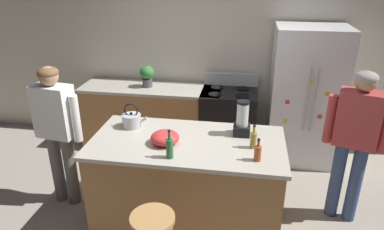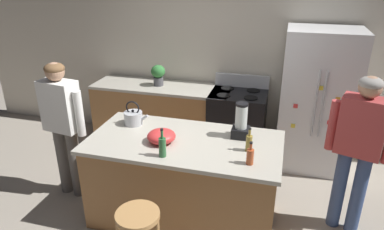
% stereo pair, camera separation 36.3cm
% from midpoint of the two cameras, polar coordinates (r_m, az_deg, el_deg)
% --- Properties ---
extents(ground_plane, '(14.00, 14.00, 0.00)m').
position_cam_midpoint_polar(ground_plane, '(3.96, 1.53, -16.13)').
color(ground_plane, '#9E9384').
extents(back_wall, '(8.00, 0.10, 2.70)m').
position_cam_midpoint_polar(back_wall, '(5.11, 7.08, 9.93)').
color(back_wall, beige).
rests_on(back_wall, ground_plane).
extents(kitchen_island, '(1.92, 0.99, 0.92)m').
position_cam_midpoint_polar(kitchen_island, '(3.69, 1.60, -10.57)').
color(kitchen_island, '#9E6B3D').
rests_on(kitchen_island, ground_plane).
extents(back_counter_run, '(2.00, 0.64, 0.92)m').
position_cam_midpoint_polar(back_counter_run, '(5.20, -2.83, -0.04)').
color(back_counter_run, '#9E6B3D').
rests_on(back_counter_run, ground_plane).
extents(refrigerator, '(0.90, 0.73, 1.83)m').
position_cam_midpoint_polar(refrigerator, '(4.79, 21.71, 2.06)').
color(refrigerator, silver).
rests_on(refrigerator, ground_plane).
extents(stove_range, '(0.76, 0.65, 1.10)m').
position_cam_midpoint_polar(stove_range, '(4.96, 9.46, -1.40)').
color(stove_range, black).
rests_on(stove_range, ground_plane).
extents(person_by_island_left, '(0.60, 0.27, 1.60)m').
position_cam_midpoint_polar(person_by_island_left, '(4.02, -18.04, -0.60)').
color(person_by_island_left, '#66605B').
rests_on(person_by_island_left, ground_plane).
extents(person_by_sink_right, '(0.59, 0.33, 1.64)m').
position_cam_midpoint_polar(person_by_sink_right, '(3.70, 28.14, -4.03)').
color(person_by_sink_right, '#384C7A').
rests_on(person_by_sink_right, ground_plane).
extents(bar_stool, '(0.36, 0.36, 0.70)m').
position_cam_midpoint_polar(bar_stool, '(3.00, -5.13, -18.15)').
color(bar_stool, '#B7844C').
rests_on(bar_stool, ground_plane).
extents(potted_plant, '(0.20, 0.20, 0.30)m').
position_cam_midpoint_polar(potted_plant, '(5.00, -3.47, 6.70)').
color(potted_plant, '#4C4C51').
rests_on(potted_plant, back_counter_run).
extents(blender_appliance, '(0.17, 0.17, 0.36)m').
position_cam_midpoint_polar(blender_appliance, '(3.52, 10.93, -1.33)').
color(blender_appliance, black).
rests_on(blender_appliance, kitchen_island).
extents(bottle_olive_oil, '(0.07, 0.07, 0.28)m').
position_cam_midpoint_polar(bottle_olive_oil, '(3.14, -1.55, -5.21)').
color(bottle_olive_oil, '#2D6638').
rests_on(bottle_olive_oil, kitchen_island).
extents(bottle_vinegar, '(0.06, 0.06, 0.24)m').
position_cam_midpoint_polar(bottle_vinegar, '(3.31, 12.41, -4.49)').
color(bottle_vinegar, olive).
rests_on(bottle_vinegar, kitchen_island).
extents(bottle_cooking_sauce, '(0.06, 0.06, 0.22)m').
position_cam_midpoint_polar(bottle_cooking_sauce, '(3.11, 12.81, -6.63)').
color(bottle_cooking_sauce, '#B24C26').
rests_on(bottle_cooking_sauce, kitchen_island).
extents(mixing_bowl, '(0.28, 0.28, 0.13)m').
position_cam_midpoint_polar(mixing_bowl, '(3.40, -1.98, -3.55)').
color(mixing_bowl, red).
rests_on(mixing_bowl, kitchen_island).
extents(tea_kettle, '(0.28, 0.20, 0.27)m').
position_cam_midpoint_polar(tea_kettle, '(3.80, -6.86, -0.45)').
color(tea_kettle, '#B7BABF').
rests_on(tea_kettle, kitchen_island).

